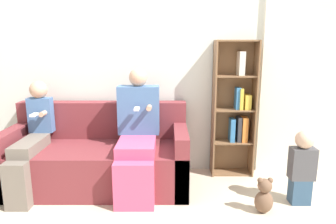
{
  "coord_description": "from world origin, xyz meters",
  "views": [
    {
      "loc": [
        0.36,
        -2.53,
        1.46
      ],
      "look_at": [
        0.37,
        0.56,
        0.8
      ],
      "focal_mm": 32.0,
      "sensor_mm": 36.0,
      "label": 1
    }
  ],
  "objects_px": {
    "adult_seated": "(137,130)",
    "bookshelf": "(235,108)",
    "child_seated": "(31,138)",
    "teddy_bear": "(264,196)",
    "toddler_standing": "(302,166)",
    "couch": "(99,158)"
  },
  "relations": [
    {
      "from": "teddy_bear",
      "to": "adult_seated",
      "type": "bearing_deg",
      "value": 158.52
    },
    {
      "from": "toddler_standing",
      "to": "bookshelf",
      "type": "height_order",
      "value": "bookshelf"
    },
    {
      "from": "adult_seated",
      "to": "bookshelf",
      "type": "relative_size",
      "value": 0.81
    },
    {
      "from": "teddy_bear",
      "to": "child_seated",
      "type": "bearing_deg",
      "value": 169.17
    },
    {
      "from": "adult_seated",
      "to": "bookshelf",
      "type": "bearing_deg",
      "value": 21.87
    },
    {
      "from": "bookshelf",
      "to": "teddy_bear",
      "type": "xyz_separation_m",
      "value": [
        0.1,
        -0.9,
        -0.63
      ]
    },
    {
      "from": "adult_seated",
      "to": "teddy_bear",
      "type": "height_order",
      "value": "adult_seated"
    },
    {
      "from": "couch",
      "to": "adult_seated",
      "type": "relative_size",
      "value": 1.5
    },
    {
      "from": "adult_seated",
      "to": "bookshelf",
      "type": "height_order",
      "value": "bookshelf"
    },
    {
      "from": "adult_seated",
      "to": "bookshelf",
      "type": "xyz_separation_m",
      "value": [
        1.08,
        0.43,
        0.14
      ]
    },
    {
      "from": "child_seated",
      "to": "teddy_bear",
      "type": "relative_size",
      "value": 3.32
    },
    {
      "from": "couch",
      "to": "bookshelf",
      "type": "height_order",
      "value": "bookshelf"
    },
    {
      "from": "couch",
      "to": "toddler_standing",
      "type": "height_order",
      "value": "couch"
    },
    {
      "from": "adult_seated",
      "to": "child_seated",
      "type": "height_order",
      "value": "adult_seated"
    },
    {
      "from": "adult_seated",
      "to": "toddler_standing",
      "type": "bearing_deg",
      "value": -10.47
    },
    {
      "from": "toddler_standing",
      "to": "bookshelf",
      "type": "distance_m",
      "value": 0.97
    },
    {
      "from": "child_seated",
      "to": "couch",
      "type": "bearing_deg",
      "value": 12.72
    },
    {
      "from": "adult_seated",
      "to": "toddler_standing",
      "type": "height_order",
      "value": "adult_seated"
    },
    {
      "from": "toddler_standing",
      "to": "bookshelf",
      "type": "xyz_separation_m",
      "value": [
        -0.49,
        0.72,
        0.41
      ]
    },
    {
      "from": "toddler_standing",
      "to": "teddy_bear",
      "type": "xyz_separation_m",
      "value": [
        -0.4,
        -0.17,
        -0.22
      ]
    },
    {
      "from": "adult_seated",
      "to": "couch",
      "type": "bearing_deg",
      "value": 165.49
    },
    {
      "from": "toddler_standing",
      "to": "teddy_bear",
      "type": "relative_size",
      "value": 2.14
    }
  ]
}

